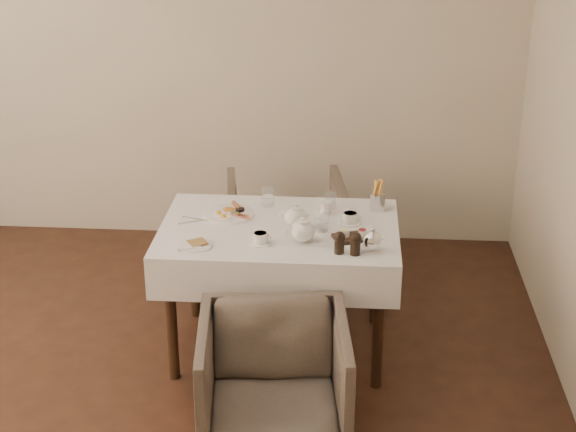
{
  "coord_description": "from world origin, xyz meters",
  "views": [
    {
      "loc": [
        1.09,
        -3.38,
        2.67
      ],
      "look_at": [
        0.77,
        0.93,
        0.82
      ],
      "focal_mm": 55.0,
      "sensor_mm": 36.0,
      "label": 1
    }
  ],
  "objects_px": {
    "armchair_far": "(286,231)",
    "breakfast_plate": "(230,213)",
    "table": "(279,247)",
    "teapot_centre": "(296,215)",
    "armchair_near": "(274,383)"
  },
  "relations": [
    {
      "from": "armchair_far",
      "to": "breakfast_plate",
      "type": "distance_m",
      "value": 0.86
    },
    {
      "from": "breakfast_plate",
      "to": "table",
      "type": "bearing_deg",
      "value": -30.01
    },
    {
      "from": "table",
      "to": "teapot_centre",
      "type": "xyz_separation_m",
      "value": [
        0.09,
        0.01,
        0.18
      ]
    },
    {
      "from": "armchair_near",
      "to": "armchair_far",
      "type": "distance_m",
      "value": 1.69
    },
    {
      "from": "table",
      "to": "breakfast_plate",
      "type": "bearing_deg",
      "value": 152.79
    },
    {
      "from": "armchair_far",
      "to": "teapot_centre",
      "type": "xyz_separation_m",
      "value": [
        0.12,
        -0.84,
        0.48
      ]
    },
    {
      "from": "table",
      "to": "breakfast_plate",
      "type": "distance_m",
      "value": 0.35
    },
    {
      "from": "table",
      "to": "armchair_far",
      "type": "bearing_deg",
      "value": 91.83
    },
    {
      "from": "table",
      "to": "armchair_near",
      "type": "height_order",
      "value": "table"
    },
    {
      "from": "armchair_far",
      "to": "breakfast_plate",
      "type": "relative_size",
      "value": 2.73
    },
    {
      "from": "table",
      "to": "armchair_far",
      "type": "distance_m",
      "value": 0.9
    },
    {
      "from": "table",
      "to": "breakfast_plate",
      "type": "relative_size",
      "value": 4.59
    },
    {
      "from": "breakfast_plate",
      "to": "armchair_near",
      "type": "bearing_deg",
      "value": -74.26
    },
    {
      "from": "breakfast_plate",
      "to": "teapot_centre",
      "type": "distance_m",
      "value": 0.4
    },
    {
      "from": "table",
      "to": "armchair_near",
      "type": "bearing_deg",
      "value": -86.99
    }
  ]
}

